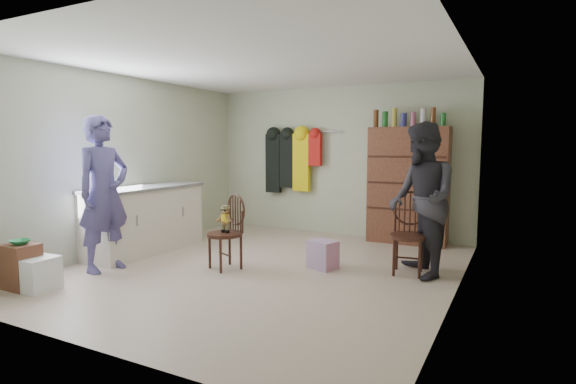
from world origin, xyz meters
The scene contains 13 objects.
ground_plane centered at (0.00, 0.00, 0.00)m, with size 5.00×5.00×0.00m, color beige.
room_walls centered at (0.00, 0.53, 1.58)m, with size 5.00×5.00×5.00m.
counter centered at (-1.95, 0.00, 0.47)m, with size 0.64×1.86×0.94m.
stool centered at (-1.89, -1.85, 0.24)m, with size 0.34×0.29×0.48m, color brown.
bowl centered at (-1.89, -1.85, 0.50)m, with size 0.19×0.19×0.05m, color #239851.
plastic_tub centered at (-1.70, -1.81, 0.18)m, with size 0.37×0.35×0.35m, color white.
chair_front centered at (-0.39, -0.18, 0.53)m, with size 0.55×0.55×0.93m.
chair_far centered at (1.64, 0.65, 0.52)m, with size 0.49×0.49×0.98m.
striped_bag centered at (0.66, 0.35, 0.17)m, with size 0.33×0.26×0.35m, color pink.
person_left centered at (-1.67, -0.93, 0.94)m, with size 0.69×0.45×1.88m, color #504986.
person_right centered at (1.79, 0.58, 0.90)m, with size 0.87×0.68×1.80m, color #2D2B33.
dresser centered at (1.25, 2.30, 0.92)m, with size 1.20×0.39×2.08m.
coat_rack centered at (-0.83, 2.38, 1.25)m, with size 1.42×0.12×1.09m.
Camera 1 is at (2.79, -4.68, 1.54)m, focal length 28.00 mm.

